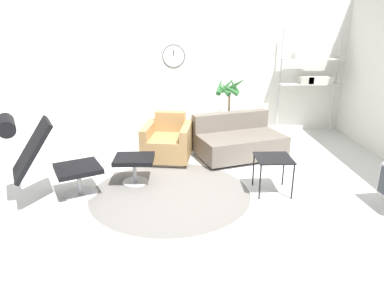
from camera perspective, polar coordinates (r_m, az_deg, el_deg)
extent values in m
plane|color=silver|center=(4.75, -0.97, -7.17)|extent=(12.00, 12.00, 0.00)
cube|color=silver|center=(7.16, -1.36, 13.23)|extent=(12.00, 0.06, 2.80)
cylinder|color=black|center=(7.11, -3.08, 14.41)|extent=(0.45, 0.01, 0.45)
cylinder|color=white|center=(7.10, -3.08, 14.41)|extent=(0.42, 0.02, 0.42)
cube|color=black|center=(7.09, -3.09, 14.91)|extent=(0.01, 0.01, 0.13)
cylinder|color=slate|center=(4.59, -3.63, -8.12)|extent=(2.11, 2.11, 0.01)
cylinder|color=#BCBCC1|center=(4.77, -18.06, -7.88)|extent=(0.59, 0.59, 0.02)
cylinder|color=#BCBCC1|center=(4.71, -18.26, -6.08)|extent=(0.06, 0.06, 0.31)
cube|color=black|center=(4.63, -18.50, -3.88)|extent=(0.73, 0.73, 0.06)
cube|color=black|center=(4.47, -25.15, -0.74)|extent=(0.68, 0.70, 0.67)
cylinder|color=black|center=(4.38, -28.59, 2.77)|extent=(0.39, 0.52, 0.19)
cylinder|color=#BCBCC1|center=(4.94, -9.42, -6.27)|extent=(0.36, 0.36, 0.02)
cylinder|color=#BCBCC1|center=(4.87, -9.52, -4.51)|extent=(0.05, 0.05, 0.31)
cube|color=black|center=(4.80, -9.63, -2.48)|extent=(0.54, 0.46, 0.06)
cube|color=silver|center=(5.73, -4.05, -2.27)|extent=(0.70, 0.75, 0.06)
cube|color=#AD8451|center=(5.66, -4.09, -0.34)|extent=(0.61, 0.89, 0.35)
cube|color=#AD8451|center=(5.87, -3.62, 3.83)|extent=(0.53, 0.25, 0.34)
cube|color=#AD8451|center=(5.58, -0.94, 0.44)|extent=(0.23, 0.83, 0.53)
cube|color=#AD8451|center=(5.69, -7.23, 0.65)|extent=(0.23, 0.83, 0.53)
cube|color=black|center=(5.88, 7.81, -1.88)|extent=(1.43, 1.13, 0.05)
cube|color=#70665B|center=(5.82, 7.90, -0.04)|extent=(1.61, 1.30, 0.35)
cube|color=#70665B|center=(6.02, 6.47, 3.89)|extent=(1.38, 0.64, 0.30)
cube|color=black|center=(4.55, 13.46, -2.30)|extent=(0.46, 0.46, 0.02)
cylinder|color=black|center=(4.41, 11.28, -6.29)|extent=(0.02, 0.02, 0.47)
cylinder|color=black|center=(4.52, 16.46, -6.08)|extent=(0.02, 0.02, 0.47)
cylinder|color=black|center=(4.78, 10.20, -4.21)|extent=(0.02, 0.02, 0.47)
cylinder|color=black|center=(4.88, 15.00, -4.07)|extent=(0.02, 0.02, 0.47)
cylinder|color=brown|center=(6.89, 6.06, 2.22)|extent=(0.31, 0.31, 0.27)
cylinder|color=#382819|center=(6.86, 6.09, 3.23)|extent=(0.28, 0.28, 0.02)
cylinder|color=brown|center=(6.78, 6.18, 5.90)|extent=(0.04, 0.04, 0.64)
cone|color=#2D6B33|center=(6.70, 7.24, 9.40)|extent=(0.14, 0.30, 0.28)
cone|color=#2D6B33|center=(6.87, 7.35, 9.80)|extent=(0.41, 0.40, 0.34)
cone|color=#2D6B33|center=(6.82, 5.90, 9.73)|extent=(0.34, 0.18, 0.31)
cone|color=#2D6B33|center=(6.73, 4.69, 9.66)|extent=(0.21, 0.44, 0.33)
cone|color=#2D6B33|center=(6.60, 5.29, 9.06)|extent=(0.28, 0.35, 0.24)
cone|color=#2D6B33|center=(6.53, 6.19, 9.11)|extent=(0.41, 0.18, 0.28)
cone|color=#2D6B33|center=(6.63, 7.02, 9.56)|extent=(0.28, 0.27, 0.33)
cylinder|color=#BCBCC1|center=(7.31, 14.43, 9.97)|extent=(0.03, 0.03, 2.09)
cylinder|color=#BCBCC1|center=(7.71, 22.85, 9.53)|extent=(0.03, 0.03, 2.09)
cube|color=silver|center=(7.39, 19.05, 9.45)|extent=(1.22, 0.28, 0.02)
cube|color=silver|center=(7.33, 19.46, 13.20)|extent=(1.22, 0.28, 0.02)
cube|color=beige|center=(7.42, 20.35, 10.00)|extent=(0.48, 0.24, 0.14)
cube|color=silver|center=(7.25, 18.10, 13.86)|extent=(0.41, 0.24, 0.12)
cube|color=#B7B2A8|center=(7.33, 18.41, 10.09)|extent=(0.26, 0.24, 0.14)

